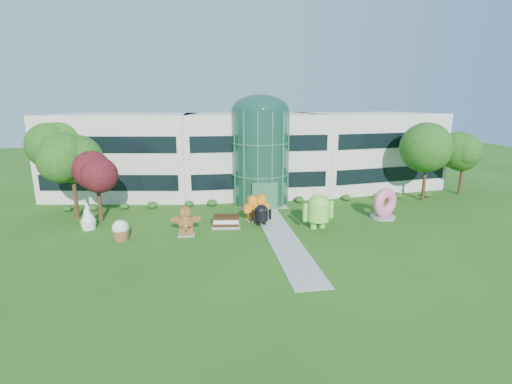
{
  "coord_description": "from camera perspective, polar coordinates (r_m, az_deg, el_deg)",
  "views": [
    {
      "loc": [
        -6.25,
        -26.71,
        10.57
      ],
      "look_at": [
        -1.35,
        6.0,
        2.6
      ],
      "focal_mm": 26.0,
      "sensor_mm": 36.0,
      "label": 1
    }
  ],
  "objects": [
    {
      "name": "walkway",
      "position": [
        31.22,
        3.56,
        -6.23
      ],
      "size": [
        2.4,
        20.0,
        0.04
      ],
      "primitive_type": "cube",
      "color": "#9E9E93",
      "rests_on": "ground"
    },
    {
      "name": "tree_red",
      "position": [
        36.24,
        -23.1,
        0.39
      ],
      "size": [
        4.0,
        4.0,
        6.0
      ],
      "primitive_type": null,
      "color": "#3F0C14",
      "rests_on": "ground"
    },
    {
      "name": "ice_cream_sandwich",
      "position": [
        32.35,
        -4.62,
        -4.55
      ],
      "size": [
        2.57,
        1.49,
        1.09
      ],
      "primitive_type": null,
      "rotation": [
        0.0,
        0.0,
        -0.11
      ],
      "color": "black",
      "rests_on": "ground"
    },
    {
      "name": "atrium",
      "position": [
        39.62,
        0.64,
        5.32
      ],
      "size": [
        6.0,
        6.0,
        9.8
      ],
      "primitive_type": "cylinder",
      "color": "#194738",
      "rests_on": "ground"
    },
    {
      "name": "honeycomb",
      "position": [
        34.02,
        0.07,
        -2.6
      ],
      "size": [
        2.98,
        1.75,
        2.21
      ],
      "primitive_type": null,
      "rotation": [
        0.0,
        0.0,
        0.28
      ],
      "color": "orange",
      "rests_on": "ground"
    },
    {
      "name": "building",
      "position": [
        45.53,
        -0.57,
        6.08
      ],
      "size": [
        46.0,
        15.0,
        9.3
      ],
      "primitive_type": null,
      "color": "beige",
      "rests_on": "ground"
    },
    {
      "name": "gingerbread",
      "position": [
        30.64,
        -10.75,
        -4.39
      ],
      "size": [
        2.77,
        1.17,
        2.52
      ],
      "primitive_type": null,
      "rotation": [
        0.0,
        0.0,
        -0.04
      ],
      "color": "brown",
      "rests_on": "ground"
    },
    {
      "name": "froyo",
      "position": [
        34.81,
        -24.47,
        -3.37
      ],
      "size": [
        1.59,
        1.59,
        2.35
      ],
      "primitive_type": null,
      "rotation": [
        0.0,
        0.0,
        0.18
      ],
      "color": "white",
      "rests_on": "ground"
    },
    {
      "name": "android_green",
      "position": [
        32.22,
        9.57,
        -2.54
      ],
      "size": [
        3.46,
        2.69,
        3.49
      ],
      "primitive_type": null,
      "rotation": [
        0.0,
        0.0,
        0.22
      ],
      "color": "#79D845",
      "rests_on": "ground"
    },
    {
      "name": "cupcake",
      "position": [
        31.18,
        -20.11,
        -5.52
      ],
      "size": [
        1.7,
        1.7,
        1.65
      ],
      "primitive_type": null,
      "rotation": [
        0.0,
        0.0,
        -0.28
      ],
      "color": "white",
      "rests_on": "ground"
    },
    {
      "name": "ground",
      "position": [
        29.4,
        4.37,
        -7.57
      ],
      "size": [
        140.0,
        140.0,
        0.0
      ],
      "primitive_type": "plane",
      "color": "#215114",
      "rests_on": "ground"
    },
    {
      "name": "android_black",
      "position": [
        32.76,
        0.83,
        -3.29
      ],
      "size": [
        2.04,
        1.49,
        2.17
      ],
      "primitive_type": null,
      "rotation": [
        0.0,
        0.0,
        0.12
      ],
      "color": "black",
      "rests_on": "ground"
    },
    {
      "name": "donut",
      "position": [
        36.6,
        19.04,
        -1.6
      ],
      "size": [
        3.15,
        2.39,
        2.95
      ],
      "primitive_type": null,
      "rotation": [
        0.0,
        0.0,
        0.41
      ],
      "color": "#DA5391",
      "rests_on": "ground"
    },
    {
      "name": "trees_backdrop",
      "position": [
        40.7,
        0.41,
        4.54
      ],
      "size": [
        52.0,
        8.0,
        8.4
      ],
      "primitive_type": null,
      "color": "#134A12",
      "rests_on": "ground"
    }
  ]
}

